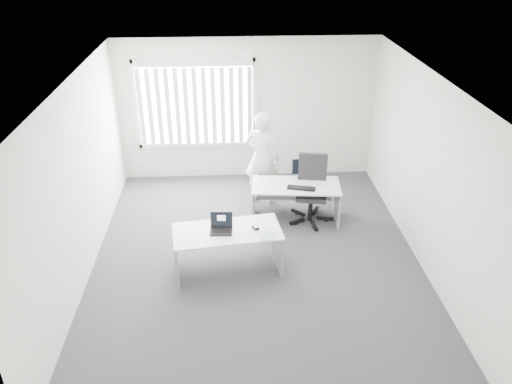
{
  "coord_description": "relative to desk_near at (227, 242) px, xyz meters",
  "views": [
    {
      "loc": [
        -0.38,
        -6.32,
        4.6
      ],
      "look_at": [
        0.0,
        0.15,
        1.11
      ],
      "focal_mm": 35.0,
      "sensor_mm": 36.0,
      "label": 1
    }
  ],
  "objects": [
    {
      "name": "person",
      "position": [
        0.65,
        2.12,
        0.37
      ],
      "size": [
        0.73,
        0.57,
        1.75
      ],
      "primitive_type": "imported",
      "rotation": [
        0.0,
        0.0,
        2.89
      ],
      "color": "silver",
      "rests_on": "ground"
    },
    {
      "name": "laptop",
      "position": [
        -0.09,
        -0.04,
        0.32
      ],
      "size": [
        0.34,
        0.3,
        0.25
      ],
      "primitive_type": null,
      "rotation": [
        0.0,
        0.0,
        -0.07
      ],
      "color": "black",
      "rests_on": "desk_near"
    },
    {
      "name": "wall_back",
      "position": [
        0.44,
        3.25,
        0.89
      ],
      "size": [
        5.0,
        0.02,
        2.8
      ],
      "primitive_type": "cube",
      "color": "silver",
      "rests_on": "ground"
    },
    {
      "name": "wall_front",
      "position": [
        0.44,
        -2.75,
        0.89
      ],
      "size": [
        5.0,
        0.02,
        2.8
      ],
      "primitive_type": "cube",
      "color": "silver",
      "rests_on": "ground"
    },
    {
      "name": "mouse",
      "position": [
        0.41,
        0.03,
        0.22
      ],
      "size": [
        0.11,
        0.13,
        0.05
      ],
      "primitive_type": null,
      "rotation": [
        0.0,
        0.0,
        0.47
      ],
      "color": "silver",
      "rests_on": "paper_sheet"
    },
    {
      "name": "office_chair",
      "position": [
        1.46,
        1.43,
        -0.15
      ],
      "size": [
        0.78,
        0.78,
        1.17
      ],
      "rotation": [
        0.0,
        0.0,
        -0.18
      ],
      "color": "black",
      "rests_on": "ground"
    },
    {
      "name": "blinds",
      "position": [
        -0.56,
        3.15,
        1.01
      ],
      "size": [
        2.2,
        0.1,
        1.5
      ],
      "primitive_type": null,
      "color": "silver",
      "rests_on": "wall_back"
    },
    {
      "name": "ground",
      "position": [
        0.44,
        0.25,
        -0.51
      ],
      "size": [
        6.0,
        6.0,
        0.0
      ],
      "primitive_type": "plane",
      "color": "#43444A",
      "rests_on": "ground"
    },
    {
      "name": "wall_left",
      "position": [
        -2.06,
        0.25,
        0.89
      ],
      "size": [
        0.02,
        6.0,
        2.8
      ],
      "primitive_type": "cube",
      "color": "silver",
      "rests_on": "ground"
    },
    {
      "name": "window",
      "position": [
        -0.56,
        3.21,
        1.04
      ],
      "size": [
        2.32,
        0.06,
        1.76
      ],
      "primitive_type": "cube",
      "color": "silver",
      "rests_on": "wall_back"
    },
    {
      "name": "booklet",
      "position": [
        0.59,
        -0.19,
        0.2
      ],
      "size": [
        0.24,
        0.28,
        0.01
      ],
      "primitive_type": "cube",
      "rotation": [
        0.0,
        0.0,
        -0.4
      ],
      "color": "white",
      "rests_on": "desk_near"
    },
    {
      "name": "paper_sheet",
      "position": [
        0.42,
        -0.06,
        0.2
      ],
      "size": [
        0.32,
        0.27,
        0.0
      ],
      "primitive_type": "cube",
      "rotation": [
        0.0,
        0.0,
        0.37
      ],
      "color": "white",
      "rests_on": "desk_near"
    },
    {
      "name": "keyboard",
      "position": [
        1.25,
        1.27,
        0.18
      ],
      "size": [
        0.49,
        0.27,
        0.02
      ],
      "primitive_type": "cube",
      "rotation": [
        0.0,
        0.0,
        -0.26
      ],
      "color": "black",
      "rests_on": "desk_far"
    },
    {
      "name": "desk_far",
      "position": [
        1.18,
        1.42,
        -0.02
      ],
      "size": [
        1.56,
        0.84,
        0.68
      ],
      "rotation": [
        0.0,
        0.0,
        -0.09
      ],
      "color": "white",
      "rests_on": "ground"
    },
    {
      "name": "monitor",
      "position": [
        1.32,
        1.65,
        0.36
      ],
      "size": [
        0.38,
        0.14,
        0.37
      ],
      "primitive_type": null,
      "rotation": [
        0.0,
        0.0,
        0.07
      ],
      "color": "black",
      "rests_on": "desk_far"
    },
    {
      "name": "desk_near",
      "position": [
        0.0,
        0.0,
        0.0
      ],
      "size": [
        1.63,
        0.92,
        0.71
      ],
      "rotation": [
        0.0,
        0.0,
        0.13
      ],
      "color": "white",
      "rests_on": "ground"
    },
    {
      "name": "wall_right",
      "position": [
        2.94,
        0.25,
        0.89
      ],
      "size": [
        0.02,
        6.0,
        2.8
      ],
      "primitive_type": "cube",
      "color": "silver",
      "rests_on": "ground"
    },
    {
      "name": "ceiling",
      "position": [
        0.44,
        0.25,
        2.29
      ],
      "size": [
        5.0,
        6.0,
        0.02
      ],
      "primitive_type": "cube",
      "color": "white",
      "rests_on": "wall_back"
    }
  ]
}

